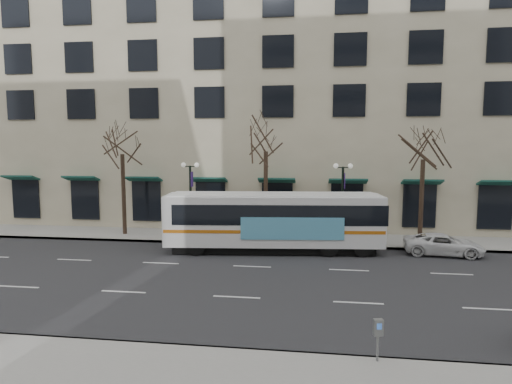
% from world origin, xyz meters
% --- Properties ---
extents(ground, '(160.00, 160.00, 0.00)m').
position_xyz_m(ground, '(0.00, 0.00, 0.00)').
color(ground, black).
rests_on(ground, ground).
extents(sidewalk_far, '(80.00, 4.00, 0.15)m').
position_xyz_m(sidewalk_far, '(5.00, 9.00, 0.07)').
color(sidewalk_far, gray).
rests_on(sidewalk_far, ground).
extents(building_hotel, '(40.00, 20.00, 24.00)m').
position_xyz_m(building_hotel, '(-2.00, 21.00, 12.00)').
color(building_hotel, tan).
rests_on(building_hotel, ground).
extents(tree_far_left, '(3.60, 3.60, 8.34)m').
position_xyz_m(tree_far_left, '(-10.00, 8.80, 6.70)').
color(tree_far_left, black).
rests_on(tree_far_left, ground).
extents(tree_far_mid, '(3.60, 3.60, 8.55)m').
position_xyz_m(tree_far_mid, '(0.00, 8.80, 6.91)').
color(tree_far_mid, black).
rests_on(tree_far_mid, ground).
extents(tree_far_right, '(3.60, 3.60, 8.06)m').
position_xyz_m(tree_far_right, '(10.00, 8.80, 6.42)').
color(tree_far_right, black).
rests_on(tree_far_right, ground).
extents(lamp_post_left, '(1.22, 0.45, 5.21)m').
position_xyz_m(lamp_post_left, '(-4.99, 8.20, 2.94)').
color(lamp_post_left, black).
rests_on(lamp_post_left, ground).
extents(lamp_post_right, '(1.22, 0.45, 5.21)m').
position_xyz_m(lamp_post_right, '(5.01, 8.20, 2.94)').
color(lamp_post_right, black).
rests_on(lamp_post_right, ground).
extents(city_bus, '(13.06, 4.05, 3.48)m').
position_xyz_m(city_bus, '(0.89, 5.81, 1.90)').
color(city_bus, white).
rests_on(city_bus, ground).
extents(white_pickup, '(4.59, 2.47, 1.22)m').
position_xyz_m(white_pickup, '(10.71, 6.20, 0.61)').
color(white_pickup, silver).
rests_on(white_pickup, ground).
extents(pay_station, '(0.30, 0.22, 1.24)m').
position_xyz_m(pay_station, '(5.02, -7.30, 1.05)').
color(pay_station, slate).
rests_on(pay_station, sidewalk_near).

